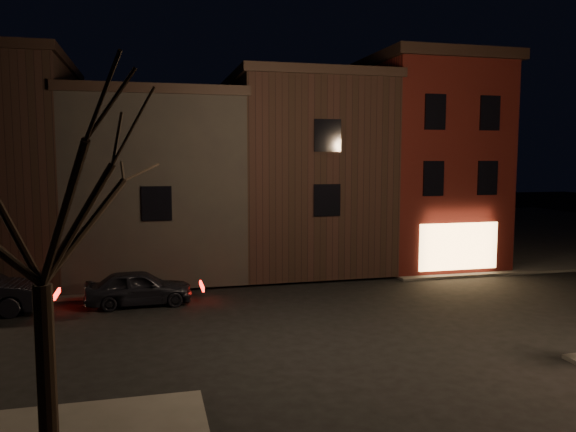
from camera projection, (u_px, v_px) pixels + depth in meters
name	position (u px, v px, depth m)	size (l,w,h in m)	color
ground	(334.00, 321.00, 19.25)	(120.00, 120.00, 0.00)	black
sidewalk_far_right	(496.00, 229.00, 43.37)	(30.00, 30.00, 0.12)	#2D2B28
corner_building	(420.00, 161.00, 29.76)	(6.50, 8.50, 10.50)	#49100D
row_building_a	(297.00, 172.00, 29.24)	(7.30, 10.30, 9.40)	black
row_building_b	(155.00, 183.00, 27.54)	(7.80, 10.30, 8.40)	black
bare_tree_left	(37.00, 166.00, 10.00)	(5.60, 5.60, 7.50)	black
parked_car_a	(139.00, 288.00, 21.21)	(1.59, 3.96, 1.35)	black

